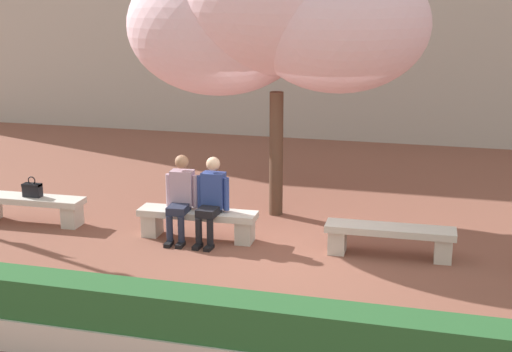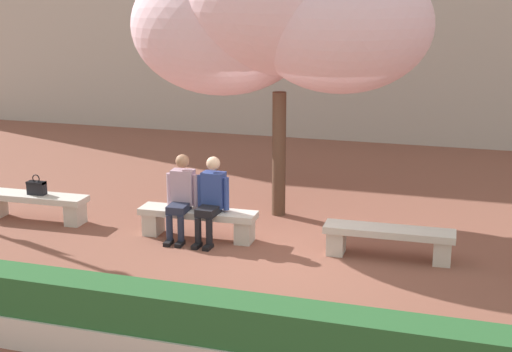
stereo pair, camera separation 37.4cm
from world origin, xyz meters
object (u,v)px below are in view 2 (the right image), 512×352
at_px(person_seated_right, 211,196).
at_px(cherry_tree_main, 279,16).
at_px(person_seated_left, 181,194).
at_px(stone_bench_west_end, 34,203).
at_px(handbag, 37,187).
at_px(stone_bench_center, 389,238).
at_px(stone_bench_near_west, 198,219).

relative_size(person_seated_right, cherry_tree_main, 0.26).
height_order(person_seated_left, person_seated_right, same).
bearing_deg(person_seated_right, person_seated_left, 179.99).
height_order(stone_bench_west_end, person_seated_right, person_seated_right).
relative_size(handbag, cherry_tree_main, 0.07).
height_order(stone_bench_west_end, person_seated_left, person_seated_left).
height_order(stone_bench_center, cherry_tree_main, cherry_tree_main).
bearing_deg(person_seated_right, stone_bench_center, 1.16).
bearing_deg(person_seated_left, cherry_tree_main, 55.42).
bearing_deg(handbag, stone_bench_near_west, -0.09).
height_order(person_seated_right, cherry_tree_main, cherry_tree_main).
distance_m(person_seated_left, handbag, 2.59).
distance_m(stone_bench_west_end, stone_bench_near_west, 2.89).
bearing_deg(stone_bench_near_west, handbag, 179.91).
height_order(stone_bench_center, handbag, handbag).
distance_m(stone_bench_west_end, person_seated_left, 2.68).
relative_size(person_seated_left, cherry_tree_main, 0.26).
distance_m(stone_bench_near_west, cherry_tree_main, 3.47).
bearing_deg(person_seated_right, handbag, 178.92).
relative_size(stone_bench_near_west, person_seated_right, 1.43).
distance_m(stone_bench_center, cherry_tree_main, 3.94).
height_order(person_seated_left, cherry_tree_main, cherry_tree_main).
relative_size(person_seated_left, handbag, 3.81).
xyz_separation_m(stone_bench_center, cherry_tree_main, (-2.05, 1.52, 3.00)).
distance_m(stone_bench_center, handbag, 5.73).
xyz_separation_m(stone_bench_center, person_seated_left, (-3.14, -0.05, 0.39)).
xyz_separation_m(stone_bench_center, handbag, (-5.72, 0.00, 0.28)).
distance_m(stone_bench_west_end, handbag, 0.28).
xyz_separation_m(stone_bench_west_end, stone_bench_center, (5.79, 0.00, 0.00)).
bearing_deg(handbag, person_seated_right, -1.08).
relative_size(stone_bench_center, person_seated_left, 1.43).
height_order(person_seated_right, handbag, person_seated_right).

